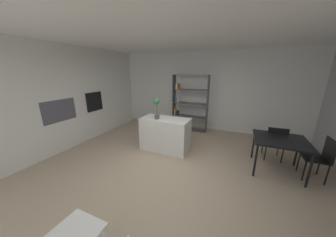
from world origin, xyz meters
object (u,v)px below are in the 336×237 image
open_bookshelf (188,104)px  dining_chair_far (275,140)px  kitchen_island (165,134)px  dining_table (280,142)px  potted_plant_on_island (157,106)px  built_in_oven (94,101)px  dining_chair_window_side (321,155)px

open_bookshelf → dining_chair_far: 3.00m
kitchen_island → dining_table: bearing=0.9°
potted_plant_on_island → open_bookshelf: open_bookshelf is taller
built_in_oven → potted_plant_on_island: size_ratio=1.07×
dining_chair_far → dining_table: bearing=86.3°
open_bookshelf → kitchen_island: bearing=-91.5°
kitchen_island → potted_plant_on_island: size_ratio=2.36×
dining_table → dining_chair_far: size_ratio=1.16×
potted_plant_on_island → dining_table: bearing=3.3°
dining_table → potted_plant_on_island: bearing=-176.7°
potted_plant_on_island → dining_chair_far: size_ratio=0.63×
dining_chair_window_side → built_in_oven: bearing=-90.5°
dining_chair_window_side → dining_chair_far: size_ratio=1.01×
built_in_oven → kitchen_island: bearing=0.7°
kitchen_island → dining_table: size_ratio=1.28×
kitchen_island → dining_table: (2.70, 0.04, 0.23)m
potted_plant_on_island → dining_chair_far: 3.06m
potted_plant_on_island → dining_chair_window_side: 3.70m
dining_table → dining_chair_window_side: size_ratio=1.14×
built_in_oven → dining_table: built_in_oven is taller
dining_chair_far → potted_plant_on_island: bearing=9.9°
open_bookshelf → potted_plant_on_island: bearing=-96.9°
potted_plant_on_island → dining_table: potted_plant_on_island is taller
kitchen_island → dining_chair_far: kitchen_island is taller
built_in_oven → dining_chair_far: bearing=6.3°
dining_table → dining_chair_window_side: (0.73, 0.00, -0.15)m
dining_chair_window_side → open_bookshelf: bearing=-119.6°
built_in_oven → dining_table: 5.26m
kitchen_island → potted_plant_on_island: (-0.19, -0.12, 0.80)m
kitchen_island → dining_chair_far: (2.71, 0.55, 0.08)m
potted_plant_on_island → dining_table: (2.89, 0.16, -0.58)m
open_bookshelf → dining_chair_window_side: (3.38, -1.83, -0.45)m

